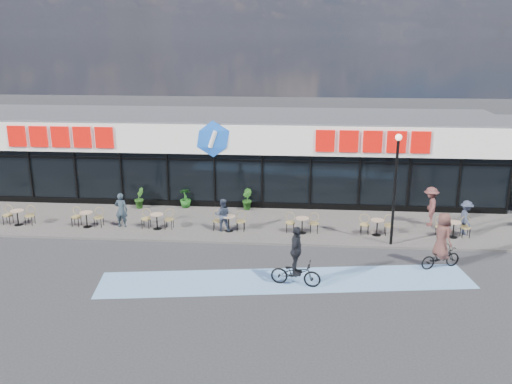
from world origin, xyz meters
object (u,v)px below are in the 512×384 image
potted_plant_mid (185,198)px  cyclist_a (296,263)px  potted_plant_left (139,198)px  patron_right (223,215)px  pedestrian_a (430,206)px  cyclist_b (442,246)px  lamp_post (395,180)px  potted_plant_right (247,199)px  pedestrian_b (466,218)px  patron_left (121,210)px

potted_plant_mid → cyclist_a: (5.90, -8.61, 0.26)m
potted_plant_left → patron_right: bearing=-32.3°
potted_plant_mid → pedestrian_a: size_ratio=0.54×
pedestrian_a → cyclist_b: 4.81m
lamp_post → potted_plant_right: lamp_post is taller
cyclist_a → pedestrian_a: bearing=47.0°
potted_plant_left → patron_right: (4.86, -3.07, 0.24)m
potted_plant_right → cyclist_b: (8.34, -6.53, 0.28)m
potted_plant_left → potted_plant_mid: (2.41, 0.28, -0.02)m
potted_plant_mid → pedestrian_b: pedestrian_b is taller
cyclist_a → pedestrian_b: bearing=36.6°
pedestrian_a → cyclist_a: 9.27m
potted_plant_mid → cyclist_a: size_ratio=0.45×
lamp_post → cyclist_b: size_ratio=2.12×
potted_plant_left → pedestrian_a: pedestrian_a is taller
potted_plant_mid → patron_right: bearing=-53.7°
potted_plant_mid → potted_plant_right: (3.26, -0.07, 0.03)m
lamp_post → pedestrian_b: size_ratio=3.06×
cyclist_a → patron_right: bearing=123.2°
potted_plant_mid → cyclist_a: bearing=-55.6°
pedestrian_b → cyclist_b: 4.18m
patron_left → pedestrian_a: bearing=-171.3°
potted_plant_mid → potted_plant_right: 3.26m
pedestrian_b → potted_plant_mid: bearing=78.7°
potted_plant_right → patron_left: bearing=-151.0°
patron_left → pedestrian_b: bearing=-175.7°
lamp_post → potted_plant_mid: bearing=156.0°
potted_plant_right → patron_right: patron_right is taller
potted_plant_left → cyclist_a: size_ratio=0.47×
lamp_post → pedestrian_b: lamp_post is taller
lamp_post → pedestrian_a: 3.95m
pedestrian_b → cyclist_a: 9.55m
pedestrian_b → cyclist_b: (-1.98, -3.68, 0.03)m
patron_right → cyclist_b: size_ratio=0.67×
potted_plant_left → cyclist_a: bearing=-45.1°
patron_right → potted_plant_right: bearing=-106.4°
potted_plant_right → pedestrian_a: size_ratio=0.57×
potted_plant_right → cyclist_b: bearing=-38.1°
patron_left → cyclist_b: size_ratio=0.73×
potted_plant_right → pedestrian_a: (8.96, -1.76, 0.40)m
lamp_post → potted_plant_mid: 11.22m
potted_plant_left → cyclist_b: cyclist_b is taller
lamp_post → patron_right: (-7.56, 1.10, -2.14)m
patron_left → cyclist_a: (8.30, -5.40, -0.06)m
cyclist_b → lamp_post: bearing=126.4°
patron_right → pedestrian_a: bearing=-173.8°
potted_plant_mid → patron_left: bearing=-126.7°
cyclist_a → cyclist_b: bearing=19.5°
potted_plant_left → potted_plant_mid: size_ratio=1.04×
potted_plant_right → cyclist_b: cyclist_b is taller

